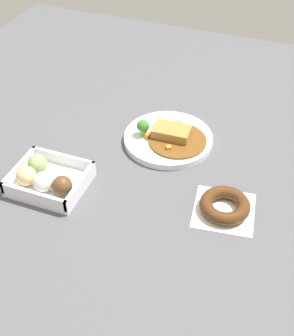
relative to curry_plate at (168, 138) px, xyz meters
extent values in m
plane|color=#4C4C51|center=(-0.02, -0.10, -0.01)|extent=(1.60, 1.60, 0.00)
cylinder|color=white|center=(0.00, 0.00, -0.01)|extent=(0.24, 0.24, 0.02)
cylinder|color=brown|center=(0.03, -0.01, 0.01)|extent=(0.15, 0.15, 0.01)
cube|color=#A87538|center=(0.01, 0.00, 0.02)|extent=(0.10, 0.07, 0.02)
cylinder|color=white|center=(-0.04, 0.02, 0.01)|extent=(0.07, 0.07, 0.00)
ellipsoid|color=yellow|center=(-0.04, 0.02, 0.02)|extent=(0.03, 0.03, 0.02)
cylinder|color=#8CB766|center=(-0.07, -0.02, 0.01)|extent=(0.01, 0.01, 0.02)
sphere|color=#387A2D|center=(-0.07, -0.02, 0.03)|extent=(0.03, 0.03, 0.03)
cube|color=orange|center=(-0.05, -0.02, 0.01)|extent=(0.02, 0.02, 0.01)
cube|color=orange|center=(0.01, 0.06, 0.01)|extent=(0.02, 0.02, 0.01)
cube|color=orange|center=(0.02, -0.05, 0.01)|extent=(0.02, 0.02, 0.01)
cube|color=white|center=(-0.21, -0.26, -0.01)|extent=(0.17, 0.15, 0.01)
cube|color=white|center=(-0.29, -0.26, 0.01)|extent=(0.01, 0.15, 0.03)
cube|color=white|center=(-0.13, -0.26, 0.01)|extent=(0.01, 0.15, 0.03)
cube|color=white|center=(-0.21, -0.33, 0.01)|extent=(0.17, 0.01, 0.03)
cube|color=white|center=(-0.21, -0.19, 0.01)|extent=(0.17, 0.01, 0.03)
sphere|color=#DBB77A|center=(-0.26, -0.28, 0.02)|extent=(0.05, 0.05, 0.05)
sphere|color=silver|center=(-0.21, -0.29, 0.02)|extent=(0.05, 0.05, 0.05)
sphere|color=brown|center=(-0.16, -0.28, 0.02)|extent=(0.05, 0.05, 0.05)
sphere|color=#84A860|center=(-0.26, -0.24, 0.02)|extent=(0.05, 0.05, 0.05)
cube|color=white|center=(0.20, -0.19, -0.01)|extent=(0.15, 0.15, 0.00)
torus|color=#4C2B14|center=(0.20, -0.19, 0.00)|extent=(0.12, 0.12, 0.03)
camera|label=1|loc=(0.29, -0.93, 0.75)|focal=49.35mm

